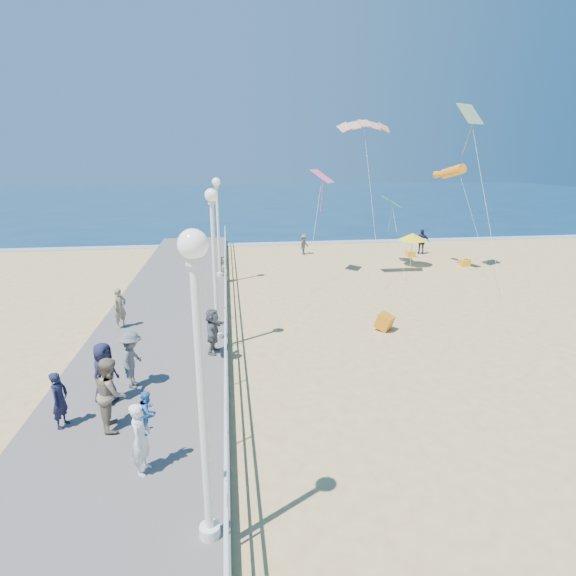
{
  "coord_description": "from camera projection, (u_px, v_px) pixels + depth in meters",
  "views": [
    {
      "loc": [
        -4.86,
        -15.38,
        6.66
      ],
      "look_at": [
        -2.5,
        2.0,
        1.6
      ],
      "focal_mm": 28.0,
      "sensor_mm": 36.0,
      "label": 1
    }
  ],
  "objects": [
    {
      "name": "spectator_5",
      "position": [
        213.0,
        331.0,
        14.87
      ],
      "size": [
        0.78,
        1.5,
        1.54
      ],
      "primitive_type": "imported",
      "rotation": [
        0.0,
        0.0,
        1.33
      ],
      "color": "#595A5E",
      "rests_on": "boardwalk"
    },
    {
      "name": "woman_holding_toddler",
      "position": [
        141.0,
        439.0,
        9.12
      ],
      "size": [
        0.48,
        0.64,
        1.57
      ],
      "primitive_type": "imported",
      "rotation": [
        0.0,
        0.0,
        1.37
      ],
      "color": "white",
      "rests_on": "boardwalk"
    },
    {
      "name": "kite_windsock",
      "position": [
        453.0,
        171.0,
        25.94
      ],
      "size": [
        1.04,
        2.88,
        1.12
      ],
      "primitive_type": "cylinder",
      "rotation": [
        1.36,
        0.0,
        0.17
      ],
      "color": "orange"
    },
    {
      "name": "beach_chair_left",
      "position": [
        465.0,
        263.0,
        28.93
      ],
      "size": [
        0.55,
        0.55,
        0.4
      ],
      "primitive_type": "cube",
      "color": "orange",
      "rests_on": "ground"
    },
    {
      "name": "surf_line",
      "position": [
        288.0,
        243.0,
        36.63
      ],
      "size": [
        160.0,
        1.2,
        0.04
      ],
      "primitive_type": "cube",
      "color": "silver",
      "rests_on": "ground"
    },
    {
      "name": "spectator_0",
      "position": [
        60.0,
        400.0,
        10.74
      ],
      "size": [
        0.44,
        0.58,
        1.42
      ],
      "primitive_type": "imported",
      "rotation": [
        0.0,
        0.0,
        1.37
      ],
      "color": "#171933",
      "rests_on": "boardwalk"
    },
    {
      "name": "beach_chair_right",
      "position": [
        411.0,
        254.0,
        31.68
      ],
      "size": [
        0.55,
        0.55,
        0.4
      ],
      "primitive_type": "cube",
      "color": "#FFAE1A",
      "rests_on": "ground"
    },
    {
      "name": "toddler_held",
      "position": [
        148.0,
        411.0,
        9.14
      ],
      "size": [
        0.43,
        0.5,
        0.91
      ],
      "primitive_type": "imported",
      "rotation": [
        0.0,
        0.0,
        1.37
      ],
      "color": "#3877D4",
      "rests_on": "boardwalk"
    },
    {
      "name": "beach_umbrella",
      "position": [
        412.0,
        237.0,
        28.42
      ],
      "size": [
        1.9,
        1.9,
        2.14
      ],
      "color": "white",
      "rests_on": "ground"
    },
    {
      "name": "ground",
      "position": [
        360.0,
        340.0,
        17.12
      ],
      "size": [
        160.0,
        160.0,
        0.0
      ],
      "primitive_type": "plane",
      "color": "#D6B670",
      "rests_on": "ground"
    },
    {
      "name": "box_kite",
      "position": [
        385.0,
        323.0,
        18.02
      ],
      "size": [
        0.89,
        0.89,
        0.74
      ],
      "primitive_type": "cube",
      "rotation": [
        0.31,
        0.0,
        0.81
      ],
      "color": "#C7490B",
      "rests_on": "ground"
    },
    {
      "name": "boardwalk",
      "position": [
        158.0,
        346.0,
        16.1
      ],
      "size": [
        5.0,
        44.0,
        0.4
      ],
      "primitive_type": "cube",
      "color": "slate",
      "rests_on": "ground"
    },
    {
      "name": "kite_diamond_multi",
      "position": [
        470.0,
        114.0,
        24.74
      ],
      "size": [
        1.71,
        1.5,
        1.12
      ],
      "primitive_type": "cube",
      "rotation": [
        0.88,
        0.0,
        0.49
      ],
      "color": "#17ABC5"
    },
    {
      "name": "lamp_post_mid",
      "position": [
        214.0,
        249.0,
        15.41
      ],
      "size": [
        0.44,
        0.44,
        5.32
      ],
      "color": "white",
      "rests_on": "boardwalk"
    },
    {
      "name": "beach_walker_c",
      "position": [
        223.0,
        269.0,
        24.98
      ],
      "size": [
        0.83,
        0.83,
        1.46
      ],
      "primitive_type": "imported",
      "rotation": [
        0.0,
        0.0,
        -0.79
      ],
      "color": "gray",
      "rests_on": "ground"
    },
    {
      "name": "railing",
      "position": [
        225.0,
        315.0,
        16.12
      ],
      "size": [
        0.05,
        42.0,
        0.55
      ],
      "color": "white",
      "rests_on": "boardwalk"
    },
    {
      "name": "lamp_post_near",
      "position": [
        200.0,
        363.0,
        6.84
      ],
      "size": [
        0.44,
        0.44,
        5.32
      ],
      "color": "white",
      "rests_on": "boardwalk"
    },
    {
      "name": "kite_diamond_pink",
      "position": [
        322.0,
        176.0,
        25.16
      ],
      "size": [
        1.58,
        1.66,
        0.73
      ],
      "primitive_type": "cube",
      "rotation": [
        0.58,
        0.0,
        1.05
      ],
      "color": "#FF5D94"
    },
    {
      "name": "beach_walker_b",
      "position": [
        422.0,
        242.0,
        32.4
      ],
      "size": [
        1.12,
        0.66,
        1.8
      ],
      "primitive_type": "imported",
      "rotation": [
        0.0,
        0.0,
        2.92
      ],
      "color": "#1B1B3C",
      "rests_on": "ground"
    },
    {
      "name": "spectator_4",
      "position": [
        104.0,
        373.0,
        11.8
      ],
      "size": [
        0.82,
        0.97,
        1.68
      ],
      "primitive_type": "imported",
      "rotation": [
        0.0,
        0.0,
        1.15
      ],
      "color": "#1A1C39",
      "rests_on": "boardwalk"
    },
    {
      "name": "spectator_6",
      "position": [
        120.0,
        308.0,
        17.1
      ],
      "size": [
        0.63,
        0.68,
        1.56
      ],
      "primitive_type": "imported",
      "rotation": [
        0.0,
        0.0,
        0.97
      ],
      "color": "gray",
      "rests_on": "boardwalk"
    },
    {
      "name": "spectator_2",
      "position": [
        132.0,
        360.0,
        12.6
      ],
      "size": [
        0.76,
        1.15,
        1.66
      ],
      "primitive_type": "imported",
      "rotation": [
        0.0,
        0.0,
        1.43
      ],
      "color": "#5E5F63",
      "rests_on": "boardwalk"
    },
    {
      "name": "beach_walker_a",
      "position": [
        304.0,
        244.0,
        32.32
      ],
      "size": [
        1.03,
        1.08,
        1.47
      ],
      "primitive_type": "imported",
      "rotation": [
        0.0,
        0.0,
        0.87
      ],
      "color": "#545358",
      "rests_on": "ground"
    },
    {
      "name": "kite_parafoil",
      "position": [
        364.0,
        123.0,
        23.09
      ],
      "size": [
        2.76,
        0.94,
        0.65
      ],
      "primitive_type": null,
      "rotation": [
        0.44,
        0.0,
        0.0
      ],
      "color": "#C74117"
    },
    {
      "name": "lamp_post_far",
      "position": [
        218.0,
        217.0,
        23.98
      ],
      "size": [
        0.44,
        0.44,
        5.32
      ],
      "color": "white",
      "rests_on": "boardwalk"
    },
    {
      "name": "spectator_1",
      "position": [
        111.0,
        393.0,
        10.68
      ],
      "size": [
        0.85,
        0.99,
        1.79
      ],
      "primitive_type": "imported",
      "rotation": [
        0.0,
        0.0,
        1.78
      ],
      "color": "gray",
      "rests_on": "boardwalk"
    },
    {
      "name": "kite_diamond_green",
      "position": [
        391.0,
        201.0,
        28.41
      ],
      "size": [
        1.26,
        1.4,
        0.65
      ],
      "primitive_type": "cube",
      "rotation": [
        0.53,
        0.0,
        1.43
      ],
      "color": "green"
    },
    {
      "name": "ocean",
      "position": [
        254.0,
        198.0,
        79.01
      ],
      "size": [
        160.0,
        90.0,
        0.05
      ],
      "primitive_type": "cube",
      "color": "#0C294A",
      "rests_on": "ground"
    }
  ]
}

